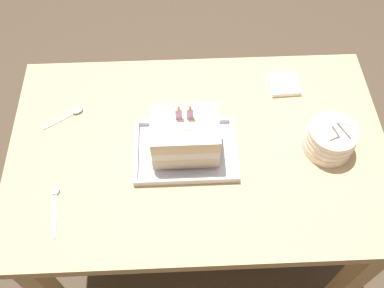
{
  "coord_description": "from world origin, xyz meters",
  "views": [
    {
      "loc": [
        -0.05,
        -0.7,
        1.81
      ],
      "look_at": [
        -0.02,
        -0.01,
        0.75
      ],
      "focal_mm": 40.65,
      "sensor_mm": 36.0,
      "label": 1
    }
  ],
  "objects_px": {
    "serving_spoon_by_bowls": "(55,200)",
    "napkin_pile": "(284,85)",
    "birthday_cake": "(185,136)",
    "foil_tray": "(185,151)",
    "serving_spoon_near_tray": "(73,112)",
    "bowl_stack": "(330,139)"
  },
  "relations": [
    {
      "from": "bowl_stack",
      "to": "serving_spoon_by_bowls",
      "type": "xyz_separation_m",
      "value": [
        -0.78,
        -0.14,
        -0.04
      ]
    },
    {
      "from": "napkin_pile",
      "to": "serving_spoon_by_bowls",
      "type": "bearing_deg",
      "value": -151.04
    },
    {
      "from": "bowl_stack",
      "to": "serving_spoon_by_bowls",
      "type": "bearing_deg",
      "value": -169.79
    },
    {
      "from": "foil_tray",
      "to": "bowl_stack",
      "type": "height_order",
      "value": "bowl_stack"
    },
    {
      "from": "napkin_pile",
      "to": "foil_tray",
      "type": "bearing_deg",
      "value": -143.76
    },
    {
      "from": "serving_spoon_by_bowls",
      "to": "napkin_pile",
      "type": "distance_m",
      "value": 0.79
    },
    {
      "from": "foil_tray",
      "to": "napkin_pile",
      "type": "xyz_separation_m",
      "value": [
        0.33,
        0.24,
        0.0
      ]
    },
    {
      "from": "birthday_cake",
      "to": "serving_spoon_near_tray",
      "type": "relative_size",
      "value": 1.51
    },
    {
      "from": "serving_spoon_near_tray",
      "to": "serving_spoon_by_bowls",
      "type": "xyz_separation_m",
      "value": [
        -0.02,
        -0.3,
        -0.0
      ]
    },
    {
      "from": "foil_tray",
      "to": "napkin_pile",
      "type": "height_order",
      "value": "foil_tray"
    },
    {
      "from": "foil_tray",
      "to": "napkin_pile",
      "type": "bearing_deg",
      "value": 36.24
    },
    {
      "from": "birthday_cake",
      "to": "serving_spoon_near_tray",
      "type": "height_order",
      "value": "birthday_cake"
    },
    {
      "from": "birthday_cake",
      "to": "napkin_pile",
      "type": "height_order",
      "value": "birthday_cake"
    },
    {
      "from": "foil_tray",
      "to": "bowl_stack",
      "type": "xyz_separation_m",
      "value": [
        0.42,
        -0.0,
        0.04
      ]
    },
    {
      "from": "birthday_cake",
      "to": "serving_spoon_by_bowls",
      "type": "bearing_deg",
      "value": -158.71
    },
    {
      "from": "serving_spoon_near_tray",
      "to": "bowl_stack",
      "type": "bearing_deg",
      "value": -11.8
    },
    {
      "from": "birthday_cake",
      "to": "serving_spoon_by_bowls",
      "type": "xyz_separation_m",
      "value": [
        -0.36,
        -0.14,
        -0.08
      ]
    },
    {
      "from": "napkin_pile",
      "to": "birthday_cake",
      "type": "bearing_deg",
      "value": -143.76
    },
    {
      "from": "serving_spoon_by_bowls",
      "to": "bowl_stack",
      "type": "bearing_deg",
      "value": 10.21
    },
    {
      "from": "birthday_cake",
      "to": "napkin_pile",
      "type": "relative_size",
      "value": 1.87
    },
    {
      "from": "foil_tray",
      "to": "serving_spoon_by_bowls",
      "type": "relative_size",
      "value": 1.94
    },
    {
      "from": "foil_tray",
      "to": "birthday_cake",
      "type": "bearing_deg",
      "value": 90.0
    }
  ]
}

